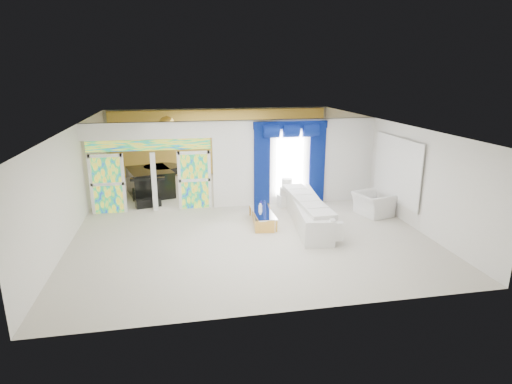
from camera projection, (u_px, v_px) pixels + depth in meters
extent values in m
plane|color=#B7AF9E|center=(240.00, 215.00, 13.95)|extent=(12.00, 12.00, 0.00)
cube|color=white|center=(296.00, 162.00, 14.86)|extent=(5.70, 0.18, 3.00)
cube|color=white|center=(148.00, 131.00, 13.63)|extent=(4.30, 0.18, 0.55)
cube|color=#994C3F|center=(108.00, 184.00, 13.85)|extent=(0.95, 0.04, 2.00)
cube|color=#994C3F|center=(195.00, 180.00, 14.36)|extent=(0.95, 0.04, 2.00)
cube|color=#994C3F|center=(149.00, 145.00, 13.77)|extent=(4.00, 0.05, 0.35)
cube|color=white|center=(290.00, 164.00, 14.74)|extent=(1.00, 0.02, 2.30)
cube|color=#04054B|center=(262.00, 167.00, 14.54)|extent=(0.55, 0.10, 2.80)
cube|color=#04054B|center=(317.00, 164.00, 14.90)|extent=(0.55, 0.10, 2.80)
cube|color=#04054B|center=(291.00, 125.00, 14.33)|extent=(2.60, 0.12, 0.25)
cube|color=white|center=(397.00, 169.00, 13.46)|extent=(0.04, 2.70, 1.90)
cube|color=gold|center=(221.00, 142.00, 19.11)|extent=(9.70, 0.12, 2.90)
cube|color=silver|center=(307.00, 213.00, 13.00)|extent=(1.26, 3.89, 0.73)
cube|color=gold|center=(263.00, 217.00, 13.09)|extent=(0.77, 1.77, 0.38)
cube|color=white|center=(295.00, 200.00, 14.89)|extent=(1.25, 0.55, 0.40)
cylinder|color=white|center=(287.00, 187.00, 14.70)|extent=(0.36, 0.36, 0.58)
imported|color=silver|center=(373.00, 204.00, 13.83)|extent=(1.25, 1.35, 0.74)
cube|color=black|center=(150.00, 182.00, 16.13)|extent=(1.94, 2.27, 0.98)
cube|color=black|center=(148.00, 203.00, 14.72)|extent=(0.92, 0.54, 0.29)
cube|color=tan|center=(106.00, 188.00, 15.58)|extent=(0.63, 0.59, 0.79)
sphere|color=gold|center=(167.00, 124.00, 16.02)|extent=(0.60, 0.60, 0.60)
cylinder|color=navy|center=(264.00, 207.00, 13.04)|extent=(0.08, 0.08, 0.30)
cylinder|color=white|center=(260.00, 208.00, 13.22)|extent=(0.11, 0.11, 0.14)
cylinder|color=#18148F|center=(261.00, 204.00, 13.50)|extent=(0.08, 0.08, 0.16)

